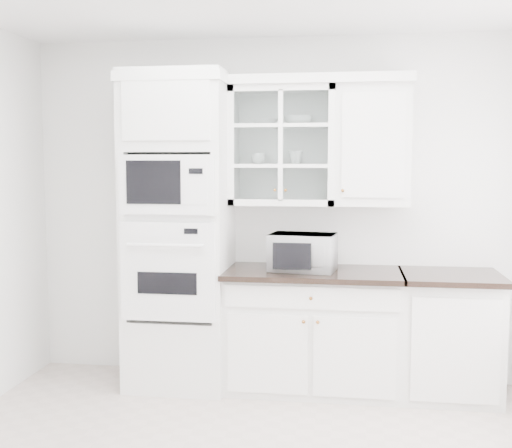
# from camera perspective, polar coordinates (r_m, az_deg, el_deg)

# --- Properties ---
(room_shell) EXTENTS (4.00, 3.50, 2.70)m
(room_shell) POSITION_cam_1_polar(r_m,az_deg,el_deg) (3.80, 0.14, 6.28)
(room_shell) COLOR white
(room_shell) RESTS_ON ground
(oven_column) EXTENTS (0.76, 0.68, 2.40)m
(oven_column) POSITION_cam_1_polar(r_m,az_deg,el_deg) (4.95, -6.85, -0.64)
(oven_column) COLOR white
(oven_column) RESTS_ON ground
(base_cabinet_run) EXTENTS (1.32, 0.67, 0.92)m
(base_cabinet_run) POSITION_cam_1_polar(r_m,az_deg,el_deg) (4.95, 5.09, -9.30)
(base_cabinet_run) COLOR white
(base_cabinet_run) RESTS_ON ground
(extra_base_cabinet) EXTENTS (0.72, 0.67, 0.92)m
(extra_base_cabinet) POSITION_cam_1_polar(r_m,az_deg,el_deg) (5.00, 16.77, -9.37)
(extra_base_cabinet) COLOR white
(extra_base_cabinet) RESTS_ON ground
(upper_cabinet_glass) EXTENTS (0.80, 0.33, 0.90)m
(upper_cabinet_glass) POSITION_cam_1_polar(r_m,az_deg,el_deg) (4.94, 2.41, 6.94)
(upper_cabinet_glass) COLOR white
(upper_cabinet_glass) RESTS_ON room_shell
(upper_cabinet_solid) EXTENTS (0.55, 0.33, 0.90)m
(upper_cabinet_solid) POSITION_cam_1_polar(r_m,az_deg,el_deg) (4.92, 10.31, 6.86)
(upper_cabinet_solid) COLOR white
(upper_cabinet_solid) RESTS_ON room_shell
(crown_molding) EXTENTS (2.14, 0.38, 0.07)m
(crown_molding) POSITION_cam_1_polar(r_m,az_deg,el_deg) (4.96, 1.16, 12.56)
(crown_molding) COLOR white
(crown_molding) RESTS_ON room_shell
(countertop_microwave) EXTENTS (0.53, 0.46, 0.28)m
(countertop_microwave) POSITION_cam_1_polar(r_m,az_deg,el_deg) (4.81, 4.22, -2.49)
(countertop_microwave) COLOR white
(countertop_microwave) RESTS_ON base_cabinet_run
(bowl_a) EXTENTS (0.25, 0.25, 0.05)m
(bowl_a) POSITION_cam_1_polar(r_m,az_deg,el_deg) (4.96, 0.80, 9.07)
(bowl_a) COLOR white
(bowl_a) RESTS_ON upper_cabinet_glass
(bowl_b) EXTENTS (0.25, 0.25, 0.07)m
(bowl_b) POSITION_cam_1_polar(r_m,az_deg,el_deg) (4.95, 3.80, 9.18)
(bowl_b) COLOR white
(bowl_b) RESTS_ON upper_cabinet_glass
(cup_a) EXTENTS (0.12, 0.12, 0.08)m
(cup_a) POSITION_cam_1_polar(r_m,az_deg,el_deg) (4.97, 0.21, 5.81)
(cup_a) COLOR white
(cup_a) RESTS_ON upper_cabinet_glass
(cup_b) EXTENTS (0.11, 0.11, 0.10)m
(cup_b) POSITION_cam_1_polar(r_m,az_deg,el_deg) (4.94, 3.53, 5.92)
(cup_b) COLOR white
(cup_b) RESTS_ON upper_cabinet_glass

